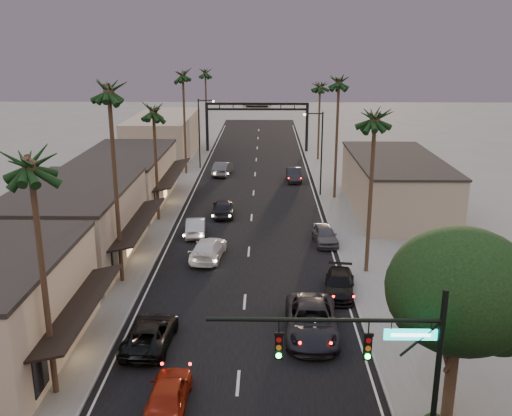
{
  "coord_description": "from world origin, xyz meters",
  "views": [
    {
      "loc": [
        1.29,
        -14.29,
        16.17
      ],
      "look_at": [
        0.51,
        31.77,
        2.5
      ],
      "focal_mm": 40.0,
      "sensor_mm": 36.0,
      "label": 1
    }
  ],
  "objects_px": {
    "streetlight_right": "(319,147)",
    "palm_rc": "(320,83)",
    "palm_far": "(205,70)",
    "curbside_black": "(339,284)",
    "palm_ra": "(375,113)",
    "palm_ld": "(183,72)",
    "palm_lc": "(153,107)",
    "streetlight_left": "(201,128)",
    "curbside_near": "(312,321)",
    "oncoming_pickup": "(150,333)",
    "palm_rb": "(339,78)",
    "palm_la": "(29,157)",
    "palm_lb": "(108,85)",
    "oncoming_silver": "(196,226)",
    "arch": "(257,114)",
    "oncoming_red": "(169,393)",
    "traffic_signal": "(386,358)",
    "corner_tree": "(462,295)"
  },
  "relations": [
    {
      "from": "streetlight_right",
      "to": "palm_rb",
      "type": "distance_m",
      "value": 7.35
    },
    {
      "from": "palm_la",
      "to": "palm_lc",
      "type": "xyz_separation_m",
      "value": [
        -0.0,
        27.0,
        -0.97
      ]
    },
    {
      "from": "palm_far",
      "to": "oncoming_pickup",
      "type": "bearing_deg",
      "value": -87.06
    },
    {
      "from": "corner_tree",
      "to": "oncoming_silver",
      "type": "xyz_separation_m",
      "value": [
        -14.16,
        24.61,
        -5.23
      ]
    },
    {
      "from": "palm_rb",
      "to": "oncoming_silver",
      "type": "relative_size",
      "value": 3.13
    },
    {
      "from": "streetlight_left",
      "to": "palm_ld",
      "type": "xyz_separation_m",
      "value": [
        -1.68,
        -3.0,
        7.09
      ]
    },
    {
      "from": "curbside_near",
      "to": "curbside_black",
      "type": "distance_m",
      "value": 5.95
    },
    {
      "from": "palm_lb",
      "to": "palm_far",
      "type": "height_order",
      "value": "palm_lb"
    },
    {
      "from": "palm_far",
      "to": "oncoming_silver",
      "type": "relative_size",
      "value": 2.91
    },
    {
      "from": "palm_rb",
      "to": "oncoming_red",
      "type": "relative_size",
      "value": 3.2
    },
    {
      "from": "traffic_signal",
      "to": "corner_tree",
      "type": "height_order",
      "value": "corner_tree"
    },
    {
      "from": "palm_ld",
      "to": "oncoming_red",
      "type": "bearing_deg",
      "value": -83.28
    },
    {
      "from": "palm_lc",
      "to": "streetlight_left",
      "type": "bearing_deg",
      "value": 85.63
    },
    {
      "from": "traffic_signal",
      "to": "streetlight_right",
      "type": "xyz_separation_m",
      "value": [
        1.23,
        41.0,
        0.25
      ]
    },
    {
      "from": "palm_lb",
      "to": "palm_rb",
      "type": "xyz_separation_m",
      "value": [
        17.2,
        22.0,
        -0.97
      ]
    },
    {
      "from": "oncoming_pickup",
      "to": "streetlight_left",
      "type": "bearing_deg",
      "value": -84.93
    },
    {
      "from": "oncoming_silver",
      "to": "curbside_black",
      "type": "xyz_separation_m",
      "value": [
        10.88,
        -11.74,
        -0.06
      ]
    },
    {
      "from": "corner_tree",
      "to": "streetlight_right",
      "type": "xyz_separation_m",
      "value": [
        -2.56,
        37.55,
        -0.65
      ]
    },
    {
      "from": "palm_lc",
      "to": "palm_ra",
      "type": "distance_m",
      "value": 20.99
    },
    {
      "from": "palm_ld",
      "to": "palm_ra",
      "type": "xyz_separation_m",
      "value": [
        17.2,
        -31.0,
        -0.97
      ]
    },
    {
      "from": "streetlight_right",
      "to": "palm_rc",
      "type": "xyz_separation_m",
      "value": [
        1.68,
        19.0,
        5.14
      ]
    },
    {
      "from": "palm_lb",
      "to": "palm_ld",
      "type": "xyz_separation_m",
      "value": [
        0.0,
        33.0,
        -0.97
      ]
    },
    {
      "from": "palm_ld",
      "to": "oncoming_pickup",
      "type": "xyz_separation_m",
      "value": [
        3.61,
        -41.48,
        -11.69
      ]
    },
    {
      "from": "palm_lc",
      "to": "streetlight_right",
      "type": "bearing_deg",
      "value": 30.11
    },
    {
      "from": "arch",
      "to": "palm_lb",
      "type": "relative_size",
      "value": 1.0
    },
    {
      "from": "arch",
      "to": "palm_lc",
      "type": "bearing_deg",
      "value": -104.2
    },
    {
      "from": "palm_lb",
      "to": "curbside_near",
      "type": "xyz_separation_m",
      "value": [
        12.54,
        -7.19,
        -12.5
      ]
    },
    {
      "from": "palm_rc",
      "to": "oncoming_red",
      "type": "bearing_deg",
      "value": -101.77
    },
    {
      "from": "arch",
      "to": "palm_far",
      "type": "bearing_deg",
      "value": 136.05
    },
    {
      "from": "streetlight_left",
      "to": "oncoming_pickup",
      "type": "relative_size",
      "value": 1.71
    },
    {
      "from": "streetlight_left",
      "to": "curbside_near",
      "type": "height_order",
      "value": "streetlight_left"
    },
    {
      "from": "palm_ra",
      "to": "curbside_black",
      "type": "relative_size",
      "value": 2.78
    },
    {
      "from": "palm_ld",
      "to": "palm_ra",
      "type": "bearing_deg",
      "value": -60.98
    },
    {
      "from": "palm_rc",
      "to": "oncoming_silver",
      "type": "xyz_separation_m",
      "value": [
        -13.28,
        -31.95,
        -9.72
      ]
    },
    {
      "from": "corner_tree",
      "to": "palm_far",
      "type": "xyz_separation_m",
      "value": [
        -17.78,
        70.55,
        5.46
      ]
    },
    {
      "from": "palm_ld",
      "to": "traffic_signal",
      "type": "bearing_deg",
      "value": -74.35
    },
    {
      "from": "palm_ra",
      "to": "curbside_black",
      "type": "bearing_deg",
      "value": -123.06
    },
    {
      "from": "traffic_signal",
      "to": "palm_lc",
      "type": "xyz_separation_m",
      "value": [
        -14.29,
        32.0,
        5.39
      ]
    },
    {
      "from": "traffic_signal",
      "to": "oncoming_silver",
      "type": "xyz_separation_m",
      "value": [
        -10.37,
        28.05,
        -4.33
      ]
    },
    {
      "from": "arch",
      "to": "oncoming_red",
      "type": "relative_size",
      "value": 3.43
    },
    {
      "from": "palm_far",
      "to": "palm_ra",
      "type": "bearing_deg",
      "value": -72.62
    },
    {
      "from": "palm_ra",
      "to": "oncoming_silver",
      "type": "relative_size",
      "value": 2.91
    },
    {
      "from": "streetlight_left",
      "to": "curbside_near",
      "type": "distance_m",
      "value": 44.75
    },
    {
      "from": "palm_lb",
      "to": "palm_ld",
      "type": "bearing_deg",
      "value": 90.0
    },
    {
      "from": "traffic_signal",
      "to": "streetlight_right",
      "type": "bearing_deg",
      "value": 88.28
    },
    {
      "from": "traffic_signal",
      "to": "palm_rc",
      "type": "xyz_separation_m",
      "value": [
        2.91,
        60.0,
        5.39
      ]
    },
    {
      "from": "palm_rc",
      "to": "oncoming_pickup",
      "type": "relative_size",
      "value": 2.32
    },
    {
      "from": "palm_far",
      "to": "curbside_black",
      "type": "bearing_deg",
      "value": -75.89
    },
    {
      "from": "streetlight_right",
      "to": "palm_ra",
      "type": "xyz_separation_m",
      "value": [
        1.68,
        -21.0,
        6.11
      ]
    },
    {
      "from": "corner_tree",
      "to": "palm_lc",
      "type": "height_order",
      "value": "palm_lc"
    }
  ]
}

